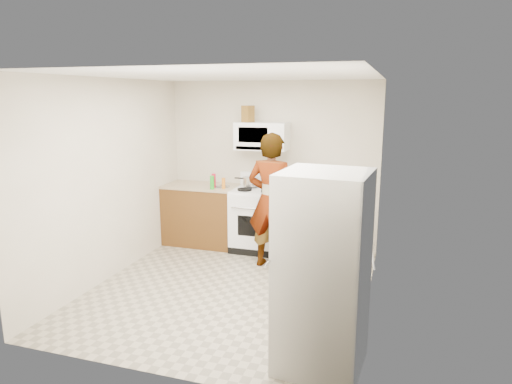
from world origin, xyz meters
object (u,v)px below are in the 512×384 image
at_px(gas_range, 259,218).
at_px(kettle, 312,184).
at_px(microwave, 262,136).
at_px(person, 271,201).
at_px(fridge, 323,272).
at_px(saucepan, 251,182).

height_order(gas_range, kettle, gas_range).
bearing_deg(gas_range, kettle, 11.48).
xyz_separation_m(microwave, person, (0.36, -0.74, -0.79)).
distance_m(fridge, saucepan, 3.21).
relative_size(gas_range, kettle, 6.86).
xyz_separation_m(microwave, kettle, (0.75, 0.02, -0.68)).
bearing_deg(person, fridge, 121.91).
height_order(fridge, saucepan, fridge).
bearing_deg(gas_range, microwave, 90.00).
xyz_separation_m(gas_range, saucepan, (-0.16, 0.09, 0.53)).
xyz_separation_m(gas_range, kettle, (0.75, 0.15, 0.53)).
bearing_deg(saucepan, kettle, 4.18).
height_order(microwave, fridge, microwave).
relative_size(gas_range, fridge, 0.66).
height_order(person, kettle, person).
distance_m(microwave, person, 1.14).
xyz_separation_m(person, fridge, (1.04, -2.11, -0.06)).
distance_m(microwave, saucepan, 0.70).
bearing_deg(kettle, gas_range, 173.34).
height_order(kettle, saucepan, kettle).
relative_size(fridge, kettle, 10.31).
bearing_deg(saucepan, gas_range, -28.06).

